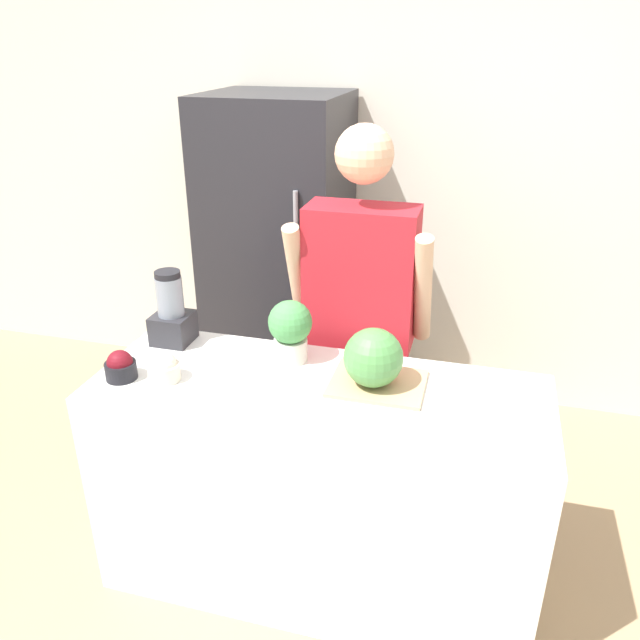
{
  "coord_description": "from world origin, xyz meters",
  "views": [
    {
      "loc": [
        0.51,
        -1.54,
        2.04
      ],
      "look_at": [
        0.0,
        0.34,
        1.14
      ],
      "focal_mm": 35.0,
      "sensor_mm": 36.0,
      "label": 1
    }
  ],
  "objects_px": {
    "refrigerator": "(279,262)",
    "watermelon": "(373,358)",
    "person": "(359,330)",
    "potted_plant": "(290,329)",
    "bowl_cherries": "(120,367)",
    "bowl_cream": "(164,368)",
    "blender": "(172,313)"
  },
  "relations": [
    {
      "from": "bowl_cream",
      "to": "potted_plant",
      "type": "height_order",
      "value": "potted_plant"
    },
    {
      "from": "bowl_cherries",
      "to": "blender",
      "type": "distance_m",
      "value": 0.34
    },
    {
      "from": "watermelon",
      "to": "blender",
      "type": "bearing_deg",
      "value": 170.31
    },
    {
      "from": "watermelon",
      "to": "refrigerator",
      "type": "bearing_deg",
      "value": 122.19
    },
    {
      "from": "refrigerator",
      "to": "bowl_cherries",
      "type": "distance_m",
      "value": 1.39
    },
    {
      "from": "watermelon",
      "to": "potted_plant",
      "type": "xyz_separation_m",
      "value": [
        -0.34,
        0.12,
        0.01
      ]
    },
    {
      "from": "refrigerator",
      "to": "potted_plant",
      "type": "distance_m",
      "value": 1.16
    },
    {
      "from": "watermelon",
      "to": "bowl_cream",
      "type": "distance_m",
      "value": 0.76
    },
    {
      "from": "watermelon",
      "to": "blender",
      "type": "relative_size",
      "value": 0.69
    },
    {
      "from": "bowl_cream",
      "to": "blender",
      "type": "relative_size",
      "value": 0.39
    },
    {
      "from": "person",
      "to": "potted_plant",
      "type": "xyz_separation_m",
      "value": [
        -0.2,
        -0.32,
        0.13
      ]
    },
    {
      "from": "refrigerator",
      "to": "bowl_cherries",
      "type": "bearing_deg",
      "value": -95.86
    },
    {
      "from": "refrigerator",
      "to": "watermelon",
      "type": "height_order",
      "value": "refrigerator"
    },
    {
      "from": "refrigerator",
      "to": "person",
      "type": "xyz_separation_m",
      "value": [
        0.61,
        -0.76,
        0.01
      ]
    },
    {
      "from": "bowl_cherries",
      "to": "watermelon",
      "type": "bearing_deg",
      "value": 11.25
    },
    {
      "from": "person",
      "to": "blender",
      "type": "relative_size",
      "value": 5.72
    },
    {
      "from": "refrigerator",
      "to": "potted_plant",
      "type": "height_order",
      "value": "refrigerator"
    },
    {
      "from": "bowl_cherries",
      "to": "potted_plant",
      "type": "xyz_separation_m",
      "value": [
        0.55,
        0.3,
        0.08
      ]
    },
    {
      "from": "bowl_cream",
      "to": "blender",
      "type": "height_order",
      "value": "blender"
    },
    {
      "from": "refrigerator",
      "to": "blender",
      "type": "distance_m",
      "value": 1.07
    },
    {
      "from": "bowl_cherries",
      "to": "refrigerator",
      "type": "bearing_deg",
      "value": 84.14
    },
    {
      "from": "person",
      "to": "blender",
      "type": "xyz_separation_m",
      "value": [
        -0.71,
        -0.3,
        0.12
      ]
    },
    {
      "from": "watermelon",
      "to": "potted_plant",
      "type": "distance_m",
      "value": 0.36
    },
    {
      "from": "person",
      "to": "watermelon",
      "type": "distance_m",
      "value": 0.48
    },
    {
      "from": "bowl_cream",
      "to": "blender",
      "type": "distance_m",
      "value": 0.32
    },
    {
      "from": "bowl_cream",
      "to": "person",
      "type": "bearing_deg",
      "value": 44.58
    },
    {
      "from": "blender",
      "to": "refrigerator",
      "type": "bearing_deg",
      "value": 84.76
    },
    {
      "from": "potted_plant",
      "to": "refrigerator",
      "type": "bearing_deg",
      "value": 110.92
    },
    {
      "from": "watermelon",
      "to": "potted_plant",
      "type": "bearing_deg",
      "value": 160.79
    },
    {
      "from": "person",
      "to": "refrigerator",
      "type": "bearing_deg",
      "value": 129.09
    },
    {
      "from": "refrigerator",
      "to": "bowl_cream",
      "type": "relative_size",
      "value": 15.09
    },
    {
      "from": "refrigerator",
      "to": "watermelon",
      "type": "xyz_separation_m",
      "value": [
        0.76,
        -1.2,
        0.12
      ]
    }
  ]
}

